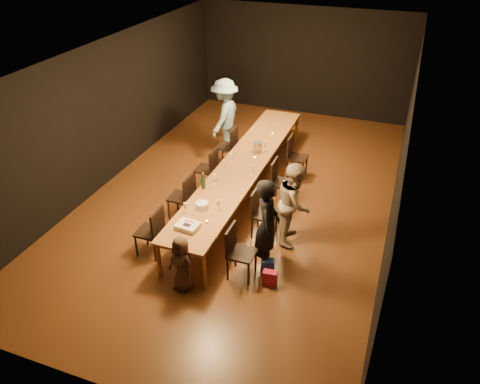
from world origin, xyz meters
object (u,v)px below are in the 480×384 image
(man_blue, at_px, (225,116))
(plate_stack, at_px, (202,206))
(chair_left_0, at_px, (149,231))
(chair_right_2, at_px, (283,182))
(child, at_px, (182,264))
(chair_left_1, at_px, (181,196))
(chair_left_3, at_px, (227,145))
(chair_right_1, at_px, (265,214))
(champagne_bottle, at_px, (203,181))
(birthday_cake, at_px, (188,226))
(chair_left_2, at_px, (206,168))
(ice_bucket, at_px, (257,146))
(chair_right_0, at_px, (242,253))
(woman_birthday, at_px, (267,225))
(table, at_px, (243,165))
(woman_tan, at_px, (294,203))
(chair_right_3, at_px, (297,157))

(man_blue, relative_size, plate_stack, 8.20)
(man_blue, bearing_deg, chair_left_0, 5.25)
(chair_right_2, xyz_separation_m, child, (-0.77, -3.01, 0.03))
(chair_left_1, xyz_separation_m, chair_left_3, (0.00, 2.40, 0.00))
(chair_right_2, bearing_deg, chair_right_1, -0.00)
(champagne_bottle, bearing_deg, chair_left_3, 101.67)
(chair_left_3, bearing_deg, champagne_bottle, -168.33)
(birthday_cake, height_order, champagne_bottle, champagne_bottle)
(chair_left_2, bearing_deg, chair_left_0, -180.00)
(chair_left_0, xyz_separation_m, ice_bucket, (0.94, 3.04, 0.39))
(chair_left_0, relative_size, chair_left_1, 1.00)
(chair_right_1, bearing_deg, ice_bucket, -157.52)
(plate_stack, bearing_deg, chair_right_0, -31.02)
(chair_left_3, xyz_separation_m, man_blue, (-0.30, 0.65, 0.44))
(man_blue, bearing_deg, plate_stack, 17.22)
(child, height_order, birthday_cake, child)
(chair_right_0, relative_size, ice_bucket, 4.41)
(woman_birthday, xyz_separation_m, man_blue, (-2.30, 3.87, 0.08))
(chair_left_3, xyz_separation_m, champagne_bottle, (0.49, -2.39, 0.45))
(chair_right_0, relative_size, plate_stack, 4.19)
(chair_left_1, xyz_separation_m, ice_bucket, (0.94, 1.84, 0.39))
(ice_bucket, bearing_deg, chair_left_3, 149.32)
(table, bearing_deg, chair_right_2, 0.00)
(chair_right_0, height_order, birthday_cake, chair_right_0)
(chair_left_0, xyz_separation_m, woman_birthday, (2.00, 0.38, 0.37))
(man_blue, xyz_separation_m, plate_stack, (1.06, -3.68, -0.10))
(birthday_cake, bearing_deg, champagne_bottle, 108.83)
(chair_right_2, height_order, chair_left_2, same)
(child, bearing_deg, birthday_cake, 123.37)
(chair_right_1, distance_m, woman_birthday, 0.95)
(table, distance_m, child, 3.02)
(chair_right_0, xyz_separation_m, chair_left_1, (-1.70, 1.20, 0.00))
(woman_tan, height_order, ice_bucket, woman_tan)
(chair_left_0, relative_size, child, 0.94)
(chair_right_3, bearing_deg, table, -35.31)
(man_blue, height_order, plate_stack, man_blue)
(chair_left_1, bearing_deg, chair_right_2, -54.78)
(chair_right_1, xyz_separation_m, chair_right_3, (0.00, 2.40, 0.00))
(chair_left_0, bearing_deg, birthday_cake, -92.67)
(chair_right_0, height_order, woman_tan, woman_tan)
(woman_birthday, bearing_deg, man_blue, 15.65)
(woman_tan, relative_size, man_blue, 0.85)
(woman_birthday, distance_m, plate_stack, 1.26)
(chair_right_0, distance_m, chair_left_0, 1.70)
(birthday_cake, height_order, plate_stack, plate_stack)
(woman_birthday, relative_size, woman_tan, 1.08)
(table, bearing_deg, chair_left_3, 125.31)
(chair_right_1, relative_size, chair_left_0, 1.00)
(chair_right_0, bearing_deg, chair_left_2, -144.69)
(woman_birthday, height_order, child, woman_birthday)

